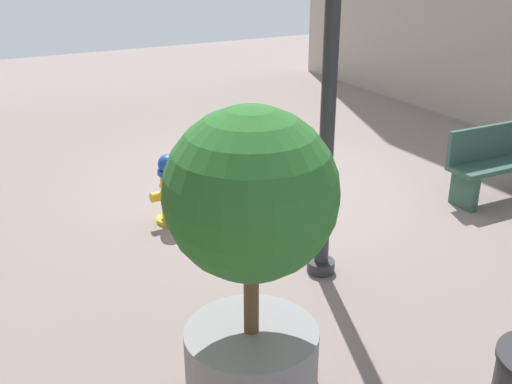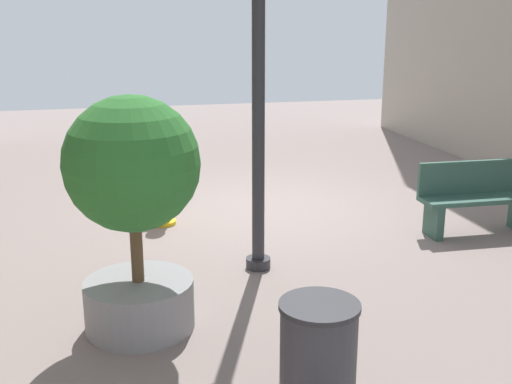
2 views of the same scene
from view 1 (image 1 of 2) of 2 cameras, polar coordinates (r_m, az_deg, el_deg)
name	(u,v)px [view 1 (image 1 of 2)]	position (r m, az deg, el deg)	size (l,w,h in m)	color
ground_plane	(265,186)	(8.29, 0.90, 0.58)	(23.40, 23.40, 0.00)	gray
fire_hydrant	(169,189)	(7.16, -8.19, 0.30)	(0.40, 0.42, 0.84)	gold
bench_near	(500,161)	(8.38, 21.92, 2.72)	(1.58, 0.49, 0.95)	#33594C
planter_tree	(251,232)	(4.15, -0.47, -3.80)	(1.19, 1.19, 2.15)	gray
street_lamp	(333,16)	(5.45, 7.20, 16.08)	(0.36, 0.36, 4.05)	#2D2D33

